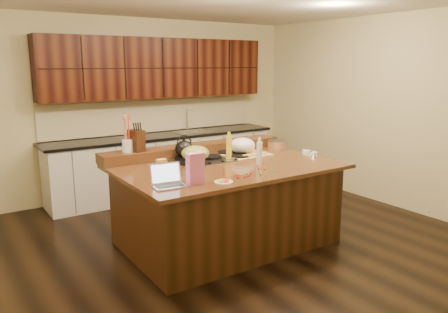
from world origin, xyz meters
TOP-DOWN VIEW (x-y plane):
  - room at (0.00, 0.00)m, footprint 5.52×5.02m
  - island at (0.00, 0.00)m, footprint 2.40×1.60m
  - back_ledge at (0.00, 0.70)m, footprint 2.40×0.30m
  - cooktop at (0.00, 0.30)m, footprint 0.92×0.52m
  - back_counter at (0.30, 2.23)m, footprint 3.70×0.66m
  - kettle at (-0.30, 0.43)m, footprint 0.26×0.26m
  - green_bowl at (-0.30, 0.17)m, footprint 0.34×0.34m
  - laptop at (-0.94, -0.42)m, footprint 0.32×0.26m
  - oil_bottle at (0.18, 0.21)m, footprint 0.08×0.08m
  - vinegar_bottle at (0.31, -0.19)m, footprint 0.07×0.07m
  - wooden_tray at (0.44, 0.27)m, footprint 0.55×0.44m
  - ramekin_a at (1.15, -0.19)m, footprint 0.13×0.13m
  - ramekin_b at (1.12, -0.13)m, footprint 0.11×0.11m
  - ramekin_c at (1.15, -0.07)m, footprint 0.12×0.12m
  - strainer_bowl at (1.08, 0.41)m, footprint 0.25×0.25m
  - kitchen_timer at (1.04, -0.31)m, footprint 0.09×0.09m
  - pink_bag at (-0.69, -0.51)m, footprint 0.16×0.08m
  - candy_plate at (-0.45, -0.62)m, footprint 0.19×0.19m
  - package_box at (-0.75, 0.08)m, footprint 0.10×0.07m
  - utensil_crock at (-0.87, 0.70)m, footprint 0.13×0.13m
  - knife_block at (-0.77, 0.70)m, footprint 0.16×0.22m
  - gumdrop_0 at (-0.25, -0.57)m, footprint 0.02×0.02m
  - gumdrop_1 at (0.07, -0.49)m, footprint 0.02×0.02m
  - gumdrop_2 at (0.15, -0.38)m, footprint 0.02×0.02m
  - gumdrop_3 at (0.20, -0.43)m, footprint 0.02×0.02m
  - gumdrop_4 at (0.19, -0.44)m, footprint 0.02×0.02m
  - gumdrop_5 at (0.23, -0.38)m, footprint 0.02×0.02m
  - gumdrop_6 at (-0.19, -0.59)m, footprint 0.02×0.02m
  - gumdrop_7 at (-0.09, -0.49)m, footprint 0.02×0.02m
  - gumdrop_8 at (-0.20, -0.51)m, footprint 0.02×0.02m
  - gumdrop_9 at (0.01, -0.60)m, footprint 0.02×0.02m
  - gumdrop_10 at (-0.11, -0.55)m, footprint 0.02×0.02m
  - gumdrop_11 at (-0.15, -0.53)m, footprint 0.02×0.02m
  - gumdrop_12 at (-0.05, -0.52)m, footprint 0.02×0.02m
  - gumdrop_13 at (0.22, -0.56)m, footprint 0.02×0.02m
  - gumdrop_14 at (-0.15, -0.59)m, footprint 0.02×0.02m

SIDE VIEW (x-z plane):
  - island at x=0.00m, z-range 0.00..0.92m
  - candy_plate at x=-0.45m, z-range 0.92..0.93m
  - gumdrop_0 at x=-0.25m, z-range 0.92..0.94m
  - gumdrop_1 at x=0.07m, z-range 0.92..0.94m
  - gumdrop_2 at x=0.15m, z-range 0.92..0.94m
  - gumdrop_3 at x=0.20m, z-range 0.92..0.94m
  - gumdrop_4 at x=0.19m, z-range 0.92..0.94m
  - gumdrop_5 at x=0.23m, z-range 0.92..0.94m
  - gumdrop_6 at x=-0.19m, z-range 0.92..0.94m
  - gumdrop_7 at x=-0.09m, z-range 0.92..0.94m
  - gumdrop_8 at x=-0.20m, z-range 0.92..0.94m
  - gumdrop_9 at x=0.01m, z-range 0.92..0.94m
  - gumdrop_10 at x=-0.11m, z-range 0.92..0.94m
  - gumdrop_11 at x=-0.15m, z-range 0.92..0.94m
  - gumdrop_12 at x=-0.05m, z-range 0.92..0.94m
  - gumdrop_13 at x=0.22m, z-range 0.92..0.94m
  - gumdrop_14 at x=-0.15m, z-range 0.92..0.94m
  - cooktop at x=0.00m, z-range 0.91..0.96m
  - ramekin_a at x=1.15m, z-range 0.92..0.96m
  - ramekin_b at x=1.12m, z-range 0.92..0.96m
  - ramekin_c at x=1.15m, z-range 0.92..0.96m
  - kitchen_timer at x=1.04m, z-range 0.92..0.99m
  - strainer_bowl at x=1.08m, z-range 0.92..1.01m
  - laptop at x=-0.94m, z-range 0.87..1.08m
  - back_ledge at x=0.00m, z-range 0.92..1.04m
  - back_counter at x=0.30m, z-range -0.22..2.18m
  - package_box at x=-0.75m, z-range 0.92..1.06m
  - wooden_tray at x=0.44m, z-range 0.91..1.13m
  - vinegar_bottle at x=0.31m, z-range 0.92..1.17m
  - green_bowl at x=-0.30m, z-range 0.97..1.13m
  - oil_bottle at x=0.18m, z-range 0.92..1.19m
  - kettle at x=-0.30m, z-range 0.97..1.16m
  - pink_bag at x=-0.69m, z-range 0.92..1.21m
  - utensil_crock at x=-0.87m, z-range 1.04..1.18m
  - knife_block at x=-0.77m, z-range 1.04..1.28m
  - room at x=0.00m, z-range -0.01..2.71m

